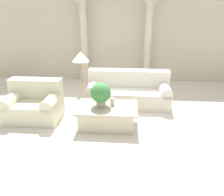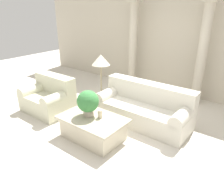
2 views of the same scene
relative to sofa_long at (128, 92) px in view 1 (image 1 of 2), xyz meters
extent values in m
plane|color=silver|center=(-0.36, -0.69, -0.34)|extent=(16.00, 16.00, 0.00)
cube|color=beige|center=(-0.36, 2.12, 1.26)|extent=(10.00, 0.06, 3.20)
cube|color=beige|center=(0.00, -0.06, -0.13)|extent=(2.10, 0.86, 0.43)
cube|color=beige|center=(0.00, 0.21, 0.30)|extent=(2.10, 0.30, 0.43)
cylinder|color=beige|center=(-0.91, -0.06, 0.12)|extent=(0.28, 0.86, 0.28)
cylinder|color=beige|center=(0.91, -0.06, 0.12)|extent=(0.28, 0.86, 0.28)
cube|color=beige|center=(-2.12, -0.98, -0.13)|extent=(1.19, 0.86, 0.43)
cube|color=beige|center=(-2.12, -0.71, 0.30)|extent=(1.19, 0.30, 0.43)
cylinder|color=beige|center=(-2.58, -0.98, 0.12)|extent=(0.28, 0.86, 0.28)
cylinder|color=beige|center=(-1.67, -0.98, 0.12)|extent=(0.28, 0.86, 0.28)
cube|color=beige|center=(-0.44, -1.18, -0.14)|extent=(1.12, 0.73, 0.41)
cube|color=#B3A98F|center=(-0.44, -1.18, 0.08)|extent=(1.27, 0.82, 0.04)
cylinder|color=#B2A893|center=(-0.56, -1.16, 0.16)|extent=(0.20, 0.20, 0.12)
sphere|color=#387A3D|center=(-0.56, -1.16, 0.41)|extent=(0.42, 0.42, 0.42)
cylinder|color=beige|center=(-0.33, -1.08, 0.18)|extent=(0.09, 0.09, 0.16)
cylinder|color=gray|center=(-1.19, -0.03, -0.33)|extent=(0.23, 0.23, 0.03)
cylinder|color=gray|center=(-1.19, -0.03, 0.24)|extent=(0.04, 0.04, 1.10)
cone|color=beige|center=(-1.19, -0.03, 0.90)|extent=(0.43, 0.43, 0.24)
cylinder|color=beige|center=(-1.44, 1.73, 0.91)|extent=(0.24, 0.24, 2.50)
cube|color=beige|center=(-1.44, 1.73, 2.18)|extent=(0.33, 0.33, 0.06)
cylinder|color=beige|center=(0.57, 1.73, 0.91)|extent=(0.24, 0.24, 2.50)
cube|color=beige|center=(0.57, 1.73, 2.18)|extent=(0.33, 0.33, 0.06)
camera|label=1|loc=(-0.01, -5.29, 2.02)|focal=35.00mm
camera|label=2|loc=(2.12, -3.85, 2.08)|focal=35.00mm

